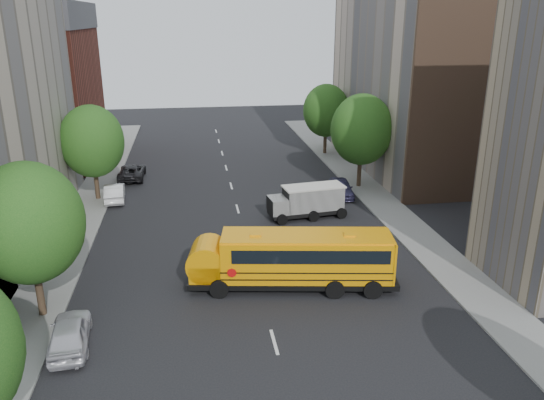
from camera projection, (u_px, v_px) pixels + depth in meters
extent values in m
plane|color=black|center=(253.00, 265.00, 31.69)|extent=(120.00, 120.00, 0.00)
cube|color=slate|center=(70.00, 243.00, 34.66)|extent=(3.00, 80.00, 0.12)
cube|color=slate|center=(404.00, 223.00, 38.02)|extent=(3.00, 80.00, 0.12)
cube|color=silver|center=(238.00, 209.00, 41.03)|extent=(0.15, 64.00, 0.01)
cube|color=maroon|center=(41.00, 97.00, 53.09)|extent=(10.00, 15.00, 13.00)
cube|color=beige|center=(415.00, 74.00, 50.05)|extent=(10.00, 22.00, 18.00)
cube|color=brown|center=(475.00, 88.00, 39.78)|extent=(10.10, 0.30, 18.00)
cylinder|color=#38281C|center=(39.00, 290.00, 25.88)|extent=(0.36, 0.36, 2.88)
ellipsoid|color=#124415|center=(29.00, 223.00, 24.73)|extent=(5.12, 5.12, 5.89)
cylinder|color=#38281C|center=(97.00, 183.00, 42.70)|extent=(0.36, 0.36, 2.81)
ellipsoid|color=#124415|center=(92.00, 141.00, 41.58)|extent=(4.99, 4.99, 5.74)
cylinder|color=#38281C|center=(359.00, 171.00, 45.89)|extent=(0.36, 0.36, 2.95)
ellipsoid|color=#124415|center=(362.00, 130.00, 44.71)|extent=(5.25, 5.25, 6.04)
cylinder|color=#38281C|center=(325.00, 142.00, 57.13)|extent=(0.36, 0.36, 2.74)
ellipsoid|color=#124415|center=(326.00, 111.00, 56.04)|extent=(4.86, 4.86, 5.59)
cube|color=black|center=(292.00, 277.00, 29.04)|extent=(11.50, 4.34, 0.30)
cube|color=orange|center=(306.00, 256.00, 28.61)|extent=(9.31, 3.93, 2.31)
cube|color=orange|center=(208.00, 267.00, 28.87)|extent=(2.15, 2.57, 1.00)
cube|color=black|center=(227.00, 247.00, 28.47)|extent=(0.87, 2.36, 1.20)
cube|color=orange|center=(306.00, 236.00, 28.22)|extent=(9.28, 3.73, 0.14)
cube|color=black|center=(310.00, 247.00, 28.44)|extent=(8.53, 3.86, 0.75)
cube|color=black|center=(305.00, 269.00, 28.87)|extent=(9.32, 3.99, 0.06)
cube|color=black|center=(306.00, 263.00, 28.74)|extent=(9.32, 3.99, 0.06)
cube|color=orange|center=(390.00, 256.00, 28.58)|extent=(0.55, 2.50, 2.31)
cube|color=orange|center=(255.00, 234.00, 28.21)|extent=(0.69, 0.69, 0.10)
cube|color=orange|center=(350.00, 234.00, 28.18)|extent=(0.69, 0.69, 0.10)
cylinder|color=orange|center=(208.00, 259.00, 28.71)|extent=(2.45, 2.62, 2.11)
cylinder|color=red|center=(232.00, 273.00, 27.47)|extent=(0.50, 0.12, 0.50)
cylinder|color=black|center=(219.00, 289.00, 27.90)|extent=(1.04, 0.46, 1.00)
cylinder|color=black|center=(223.00, 268.00, 30.27)|extent=(1.04, 0.46, 1.00)
cylinder|color=black|center=(335.00, 290.00, 27.86)|extent=(1.04, 0.46, 1.00)
cylinder|color=black|center=(330.00, 268.00, 30.22)|extent=(1.04, 0.46, 1.00)
cylinder|color=black|center=(373.00, 290.00, 27.84)|extent=(1.04, 0.46, 1.00)
cylinder|color=black|center=(366.00, 268.00, 30.21)|extent=(1.04, 0.46, 1.00)
cube|color=black|center=(307.00, 211.00, 39.23)|extent=(5.78, 2.59, 0.28)
cube|color=white|center=(313.00, 198.00, 39.04)|extent=(4.48, 2.32, 1.68)
cube|color=white|center=(280.00, 205.00, 38.46)|extent=(1.53, 1.93, 1.12)
cube|color=silver|center=(313.00, 187.00, 38.75)|extent=(4.68, 2.44, 0.11)
cylinder|color=black|center=(284.00, 219.00, 37.86)|extent=(0.81, 0.33, 0.78)
cylinder|color=black|center=(276.00, 211.00, 39.55)|extent=(0.81, 0.33, 0.78)
cylinder|color=black|center=(313.00, 216.00, 38.46)|extent=(0.81, 0.33, 0.78)
cylinder|color=black|center=(305.00, 208.00, 40.15)|extent=(0.81, 0.33, 0.78)
cylinder|color=black|center=(339.00, 213.00, 39.02)|extent=(0.81, 0.33, 0.78)
cylinder|color=black|center=(330.00, 205.00, 40.70)|extent=(0.81, 0.33, 0.78)
imported|color=silver|center=(70.00, 333.00, 23.65)|extent=(2.09, 4.35, 1.43)
imported|color=white|center=(115.00, 192.00, 42.73)|extent=(1.85, 4.38, 1.41)
imported|color=black|center=(132.00, 172.00, 48.50)|extent=(2.27, 4.85, 1.34)
imported|color=#3C3863|center=(341.00, 188.00, 43.80)|extent=(2.05, 4.30, 1.42)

